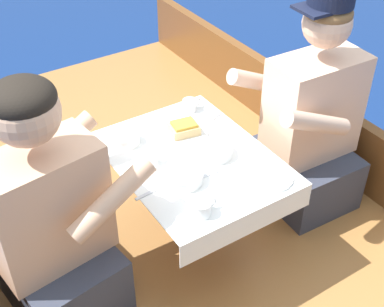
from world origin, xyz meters
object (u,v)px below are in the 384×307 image
at_px(coffee_cup_port, 148,160).
at_px(coffee_cup_center, 190,105).
at_px(person_port, 52,224).
at_px(sandwich, 184,128).
at_px(person_starboard, 310,126).
at_px(coffee_cup_starboard, 201,208).

height_order(coffee_cup_port, coffee_cup_center, coffee_cup_port).
relative_size(person_port, sandwich, 7.53).
bearing_deg(coffee_cup_center, person_starboard, -39.47).
relative_size(person_starboard, coffee_cup_port, 9.65).
xyz_separation_m(coffee_cup_port, coffee_cup_center, (0.35, 0.25, -0.00)).
relative_size(person_port, person_starboard, 0.97).
bearing_deg(person_starboard, person_port, 0.95).
height_order(person_starboard, coffee_cup_center, person_starboard).
bearing_deg(coffee_cup_port, sandwich, 24.40).
distance_m(sandwich, coffee_cup_port, 0.25).
distance_m(person_port, coffee_cup_starboard, 0.53).
relative_size(sandwich, coffee_cup_starboard, 1.28).
height_order(person_port, coffee_cup_starboard, person_port).
xyz_separation_m(person_starboard, sandwich, (-0.53, 0.19, 0.08)).
relative_size(person_starboard, sandwich, 7.80).
distance_m(person_starboard, coffee_cup_port, 0.77).
xyz_separation_m(sandwich, coffee_cup_starboard, (-0.20, -0.43, -0.01)).
distance_m(person_starboard, sandwich, 0.57).
xyz_separation_m(person_port, coffee_cup_center, (0.77, 0.30, 0.07)).
height_order(person_starboard, coffee_cup_port, person_starboard).
distance_m(person_port, sandwich, 0.67).
distance_m(person_port, person_starboard, 1.17).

